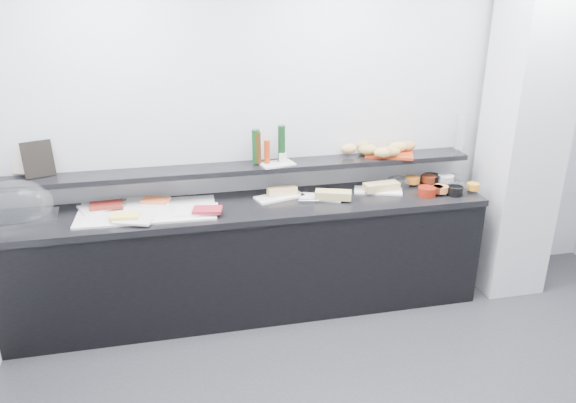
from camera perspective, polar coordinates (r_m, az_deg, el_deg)
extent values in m
cube|color=silver|center=(4.49, 4.14, 7.17)|extent=(5.00, 0.02, 2.70)
cube|color=silver|center=(4.83, 22.82, 6.56)|extent=(0.50, 0.50, 2.70)
cube|color=black|center=(4.41, -3.89, -6.03)|extent=(3.60, 0.60, 0.85)
cube|color=black|center=(4.22, -4.05, -0.62)|extent=(3.62, 0.62, 0.05)
cube|color=black|center=(4.29, -4.49, 3.40)|extent=(3.60, 0.25, 0.04)
cube|color=silver|center=(4.29, -24.84, -1.63)|extent=(0.41, 0.29, 0.04)
ellipsoid|color=white|center=(4.30, -25.94, -0.27)|extent=(0.52, 0.37, 0.34)
cube|color=silver|center=(4.18, -14.12, -0.98)|extent=(1.00, 0.50, 0.01)
cube|color=white|center=(4.33, -18.42, -0.47)|extent=(0.36, 0.31, 0.01)
cube|color=maroon|center=(4.29, -17.98, -0.34)|extent=(0.24, 0.16, 0.02)
cube|color=white|center=(4.30, -14.08, -0.10)|extent=(0.33, 0.23, 0.01)
cube|color=orange|center=(4.28, -13.28, 0.13)|extent=(0.23, 0.19, 0.02)
cube|color=silver|center=(4.03, -15.35, -1.78)|extent=(0.31, 0.25, 0.01)
cube|color=#F7DD60|center=(4.06, -16.24, -1.40)|extent=(0.21, 0.14, 0.02)
cube|color=white|center=(4.10, -9.29, -0.85)|extent=(0.33, 0.23, 0.01)
cube|color=maroon|center=(4.04, -8.19, -0.85)|extent=(0.23, 0.17, 0.02)
cube|color=white|center=(4.33, -0.89, 0.49)|extent=(0.40, 0.26, 0.01)
cube|color=#E7BE79|center=(4.34, -0.61, 1.10)|extent=(0.23, 0.11, 0.06)
cylinder|color=silver|center=(4.26, -2.01, 0.29)|extent=(0.16, 0.05, 0.01)
cube|color=white|center=(4.32, 3.36, 0.42)|extent=(0.35, 0.25, 0.01)
cube|color=tan|center=(4.28, 4.62, 0.69)|extent=(0.29, 0.19, 0.06)
cylinder|color=#BABDC1|center=(4.22, 2.16, 0.08)|extent=(0.16, 0.04, 0.01)
cube|color=white|center=(4.51, 9.13, 1.09)|extent=(0.41, 0.28, 0.01)
cube|color=tan|center=(4.49, 9.46, 1.52)|extent=(0.29, 0.13, 0.06)
cylinder|color=silver|center=(4.45, 8.74, 1.00)|extent=(0.16, 0.02, 0.01)
cylinder|color=white|center=(4.62, 11.18, 1.85)|extent=(0.20, 0.20, 0.07)
cylinder|color=orange|center=(4.69, 12.53, 2.18)|extent=(0.16, 0.16, 0.05)
cylinder|color=black|center=(4.78, 14.38, 2.23)|extent=(0.17, 0.17, 0.07)
cylinder|color=#61200D|center=(4.74, 14.09, 2.26)|extent=(0.14, 0.14, 0.05)
cylinder|color=silver|center=(4.77, 16.13, 2.03)|extent=(0.24, 0.24, 0.07)
cylinder|color=white|center=(4.79, 15.73, 2.31)|extent=(0.17, 0.17, 0.05)
cylinder|color=maroon|center=(4.49, 13.93, 1.00)|extent=(0.15, 0.15, 0.07)
cylinder|color=#531C0B|center=(4.52, 14.92, 1.21)|extent=(0.11, 0.11, 0.05)
cylinder|color=silver|center=(4.60, 16.83, 1.23)|extent=(0.16, 0.16, 0.07)
cylinder|color=orange|center=(4.54, 15.26, 1.24)|extent=(0.14, 0.14, 0.05)
cylinder|color=black|center=(4.56, 16.60, 1.05)|extent=(0.15, 0.15, 0.07)
cylinder|color=orange|center=(4.66, 18.28, 1.46)|extent=(0.13, 0.13, 0.05)
cube|color=black|center=(4.37, -24.06, 3.94)|extent=(0.22, 0.13, 0.26)
cube|color=beige|center=(4.42, -25.27, 3.94)|extent=(0.19, 0.12, 0.22)
cube|color=silver|center=(4.29, -1.10, 3.83)|extent=(0.28, 0.21, 0.01)
cylinder|color=#103D14|center=(4.27, -3.27, 5.60)|extent=(0.06, 0.06, 0.26)
cylinder|color=#3D240B|center=(4.27, -3.14, 5.47)|extent=(0.07, 0.07, 0.24)
cylinder|color=#0E3315|center=(4.30, -0.66, 5.91)|extent=(0.07, 0.07, 0.28)
cylinder|color=#B1310C|center=(4.27, -2.14, 5.07)|extent=(0.06, 0.06, 0.18)
cylinder|color=silver|center=(4.30, -0.69, 4.42)|extent=(0.05, 0.05, 0.07)
cylinder|color=silver|center=(4.32, -0.37, 4.51)|extent=(0.04, 0.04, 0.07)
cube|color=#A72E12|center=(4.61, 10.24, 4.81)|extent=(0.45, 0.39, 0.02)
ellipsoid|color=tan|center=(4.52, 6.21, 5.36)|extent=(0.13, 0.08, 0.08)
ellipsoid|color=#AC8C41|center=(4.61, 7.76, 5.63)|extent=(0.12, 0.08, 0.08)
ellipsoid|color=#AF7642|center=(4.67, 12.05, 5.55)|extent=(0.15, 0.11, 0.08)
ellipsoid|color=tan|center=(4.46, 9.65, 4.95)|extent=(0.15, 0.10, 0.08)
ellipsoid|color=#AC7941|center=(4.47, 10.00, 4.95)|extent=(0.12, 0.08, 0.08)
ellipsoid|color=#AB8541|center=(4.49, 10.35, 5.03)|extent=(0.17, 0.12, 0.08)
ellipsoid|color=#AC9042|center=(4.51, 8.13, 5.24)|extent=(0.18, 0.14, 0.08)
ellipsoid|color=gold|center=(4.63, 11.11, 5.48)|extent=(0.16, 0.11, 0.08)
cylinder|color=white|center=(4.84, 17.13, 6.71)|extent=(0.11, 0.11, 0.30)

